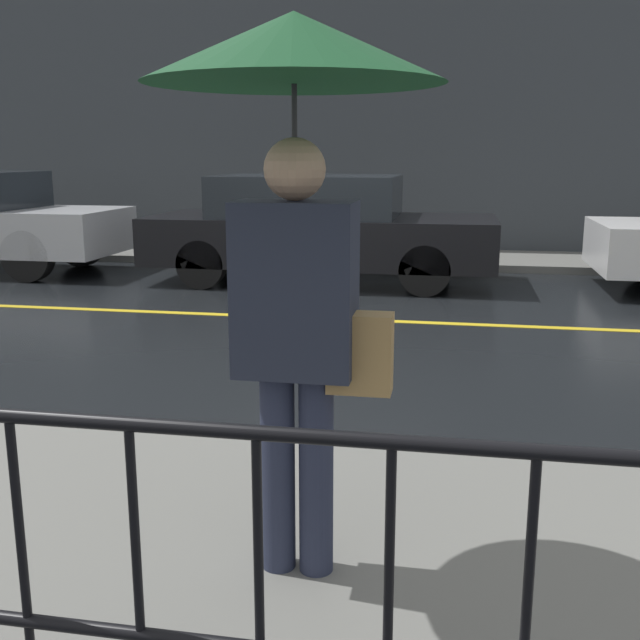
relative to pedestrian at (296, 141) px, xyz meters
The scene contains 7 objects.
ground_plane 5.44m from the pedestrian, 98.71° to the left, with size 80.00×80.00×0.00m, color black.
sidewalk_near 1.89m from the pedestrian, behind, with size 28.00×2.84×0.11m.
sidewalk_far 9.81m from the pedestrian, 94.62° to the left, with size 28.00×1.86×0.11m.
lane_marking 5.44m from the pedestrian, 98.71° to the left, with size 25.20×0.12×0.01m.
building_storefront 10.78m from the pedestrian, 94.16° to the left, with size 28.00×0.30×5.51m.
pedestrian is the anchor object (origin of this frame).
car_black 7.66m from the pedestrian, 99.97° to the left, with size 4.69×1.89×1.45m.
Camera 1 is at (1.35, -7.74, 1.74)m, focal length 42.00 mm.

